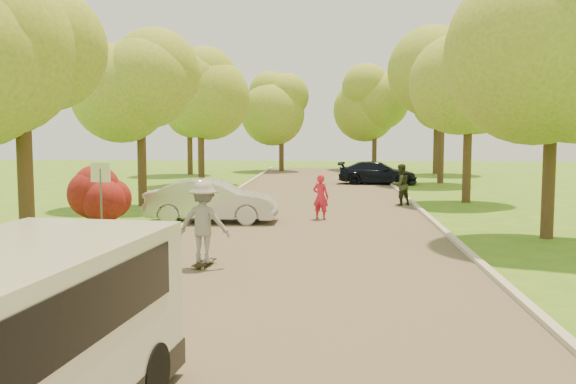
% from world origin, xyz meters
% --- Properties ---
extents(ground, '(100.00, 100.00, 0.00)m').
position_xyz_m(ground, '(0.00, 0.00, 0.00)').
color(ground, '#36721B').
rests_on(ground, ground).
extents(road, '(8.00, 60.00, 0.01)m').
position_xyz_m(road, '(0.00, 8.00, 0.01)').
color(road, '#4C4438').
rests_on(road, ground).
extents(curb_left, '(0.18, 60.00, 0.12)m').
position_xyz_m(curb_left, '(-4.05, 8.00, 0.06)').
color(curb_left, '#B2AD9E').
rests_on(curb_left, ground).
extents(curb_right, '(0.18, 60.00, 0.12)m').
position_xyz_m(curb_right, '(4.05, 8.00, 0.06)').
color(curb_right, '#B2AD9E').
rests_on(curb_right, ground).
extents(street_sign, '(0.55, 0.06, 2.17)m').
position_xyz_m(street_sign, '(-5.80, 4.00, 1.56)').
color(street_sign, '#59595E').
rests_on(street_sign, ground).
extents(red_shrub, '(1.70, 1.70, 1.95)m').
position_xyz_m(red_shrub, '(-6.30, 5.50, 1.10)').
color(red_shrub, '#382619').
rests_on(red_shrub, ground).
extents(tree_l_mida, '(4.71, 4.60, 7.39)m').
position_xyz_m(tree_l_mida, '(-6.30, 1.00, 5.17)').
color(tree_l_mida, '#382619').
rests_on(tree_l_mida, ground).
extents(tree_l_midb, '(4.30, 4.20, 6.62)m').
position_xyz_m(tree_l_midb, '(-6.81, 12.00, 4.59)').
color(tree_l_midb, '#382619').
rests_on(tree_l_midb, ground).
extents(tree_l_far, '(4.92, 4.80, 7.79)m').
position_xyz_m(tree_l_far, '(-6.39, 22.00, 5.47)').
color(tree_l_far, '#382619').
rests_on(tree_l_far, ground).
extents(tree_r_mida, '(5.13, 5.00, 7.95)m').
position_xyz_m(tree_r_mida, '(7.02, 5.00, 5.54)').
color(tree_r_mida, '#382619').
rests_on(tree_r_mida, ground).
extents(tree_r_midb, '(4.51, 4.40, 7.01)m').
position_xyz_m(tree_r_midb, '(6.60, 14.00, 4.88)').
color(tree_r_midb, '#382619').
rests_on(tree_r_midb, ground).
extents(tree_r_far, '(5.33, 5.20, 8.34)m').
position_xyz_m(tree_r_far, '(7.23, 24.00, 5.83)').
color(tree_r_far, '#382619').
rests_on(tree_r_far, ground).
extents(tree_bg_a, '(5.12, 5.00, 7.72)m').
position_xyz_m(tree_bg_a, '(-8.78, 30.00, 5.31)').
color(tree_bg_a, '#382619').
rests_on(tree_bg_a, ground).
extents(tree_bg_b, '(5.12, 5.00, 7.95)m').
position_xyz_m(tree_bg_b, '(8.22, 32.00, 5.54)').
color(tree_bg_b, '#382619').
rests_on(tree_bg_b, ground).
extents(tree_bg_c, '(4.92, 4.80, 7.33)m').
position_xyz_m(tree_bg_c, '(-2.79, 34.00, 5.02)').
color(tree_bg_c, '#382619').
rests_on(tree_bg_c, ground).
extents(tree_bg_d, '(5.12, 5.00, 7.72)m').
position_xyz_m(tree_bg_d, '(4.22, 36.00, 5.31)').
color(tree_bg_d, '#382619').
rests_on(tree_bg_d, ground).
extents(silver_sedan, '(4.37, 1.54, 1.44)m').
position_xyz_m(silver_sedan, '(-3.30, 7.51, 0.72)').
color(silver_sedan, silver).
rests_on(silver_sedan, ground).
extents(dark_sedan, '(4.59, 2.26, 1.28)m').
position_xyz_m(dark_sedan, '(3.30, 22.92, 0.64)').
color(dark_sedan, black).
rests_on(dark_sedan, ground).
extents(longboard, '(0.41, 0.96, 0.11)m').
position_xyz_m(longboard, '(-2.20, 0.55, 0.10)').
color(longboard, black).
rests_on(longboard, ground).
extents(skateboarder, '(1.27, 0.86, 1.82)m').
position_xyz_m(skateboarder, '(-2.20, 0.55, 1.03)').
color(skateboarder, gray).
rests_on(skateboarder, longboard).
extents(person_striped, '(0.67, 0.56, 1.56)m').
position_xyz_m(person_striped, '(0.30, 8.40, 0.78)').
color(person_striped, red).
rests_on(person_striped, ground).
extents(person_olive, '(1.04, 0.98, 1.70)m').
position_xyz_m(person_olive, '(3.49, 12.70, 0.85)').
color(person_olive, '#282F1C').
rests_on(person_olive, ground).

